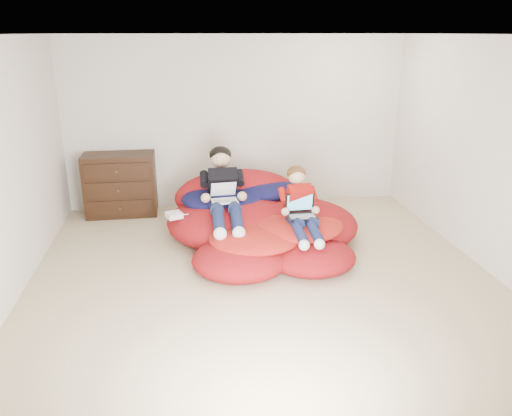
{
  "coord_description": "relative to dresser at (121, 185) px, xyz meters",
  "views": [
    {
      "loc": [
        -0.78,
        -4.85,
        2.52
      ],
      "look_at": [
        -0.04,
        0.24,
        0.7
      ],
      "focal_mm": 35.0,
      "sensor_mm": 36.0,
      "label": 1
    }
  ],
  "objects": [
    {
      "name": "younger_boy",
      "position": [
        2.24,
        -1.72,
        0.19
      ],
      "size": [
        0.35,
        1.0,
        0.72
      ],
      "color": "#A7140E",
      "rests_on": "beanbag_pile"
    },
    {
      "name": "room_shell",
      "position": [
        1.72,
        -2.23,
        -0.23
      ],
      "size": [
        5.1,
        5.1,
        2.77
      ],
      "color": "tan",
      "rests_on": "ground"
    },
    {
      "name": "cream_pillow",
      "position": [
        1.34,
        -0.51,
        0.17
      ],
      "size": [
        0.46,
        0.29,
        0.29
      ],
      "primitive_type": "ellipsoid",
      "color": "silver",
      "rests_on": "beanbag_pile"
    },
    {
      "name": "laptop_black",
      "position": [
        2.24,
        -1.77,
        0.12
      ],
      "size": [
        0.35,
        0.28,
        0.25
      ],
      "color": "black",
      "rests_on": "younger_boy"
    },
    {
      "name": "dresser",
      "position": [
        0.0,
        0.0,
        0.0
      ],
      "size": [
        1.0,
        0.56,
        0.9
      ],
      "color": "black",
      "rests_on": "ground"
    },
    {
      "name": "power_adapter",
      "position": [
        0.77,
        -1.32,
        -0.03
      ],
      "size": [
        0.23,
        0.23,
        0.07
      ],
      "primitive_type": "cube",
      "rotation": [
        0.0,
        0.0,
        0.37
      ],
      "color": "white",
      "rests_on": "beanbag_pile"
    },
    {
      "name": "laptop_white",
      "position": [
        1.39,
        -1.31,
        0.19
      ],
      "size": [
        0.33,
        0.36,
        0.21
      ],
      "color": "white",
      "rests_on": "older_boy"
    },
    {
      "name": "older_boy",
      "position": [
        1.39,
        -1.2,
        0.26
      ],
      "size": [
        0.38,
        1.35,
        0.81
      ],
      "color": "black",
      "rests_on": "beanbag_pile"
    },
    {
      "name": "beanbag_pile",
      "position": [
        1.83,
        -1.27,
        -0.19
      ],
      "size": [
        2.42,
        2.32,
        0.86
      ],
      "color": "#A21216",
      "rests_on": "ground"
    }
  ]
}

